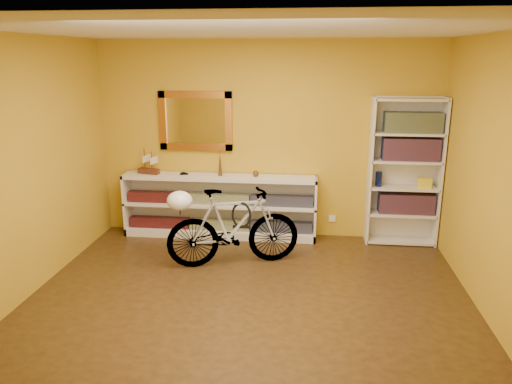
# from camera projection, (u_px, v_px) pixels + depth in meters

# --- Properties ---
(floor) EXTENTS (4.50, 4.00, 0.01)m
(floor) POSITION_uv_depth(u_px,v_px,m) (248.00, 302.00, 4.95)
(floor) COLOR #32200D
(floor) RESTS_ON ground
(ceiling) EXTENTS (4.50, 4.00, 0.01)m
(ceiling) POSITION_uv_depth(u_px,v_px,m) (247.00, 29.00, 4.25)
(ceiling) COLOR silver
(ceiling) RESTS_ON ground
(back_wall) EXTENTS (4.50, 0.01, 2.60)m
(back_wall) POSITION_uv_depth(u_px,v_px,m) (267.00, 141.00, 6.52)
(back_wall) COLOR #B9901B
(back_wall) RESTS_ON ground
(left_wall) EXTENTS (0.01, 4.00, 2.60)m
(left_wall) POSITION_uv_depth(u_px,v_px,m) (21.00, 170.00, 4.84)
(left_wall) COLOR #B9901B
(left_wall) RESTS_ON ground
(right_wall) EXTENTS (0.01, 4.00, 2.60)m
(right_wall) POSITION_uv_depth(u_px,v_px,m) (500.00, 183.00, 4.36)
(right_wall) COLOR #B9901B
(right_wall) RESTS_ON ground
(gilt_mirror) EXTENTS (0.98, 0.06, 0.78)m
(gilt_mirror) POSITION_uv_depth(u_px,v_px,m) (196.00, 121.00, 6.52)
(gilt_mirror) COLOR #995A1B
(gilt_mirror) RESTS_ON back_wall
(wall_socket) EXTENTS (0.09, 0.02, 0.09)m
(wall_socket) POSITION_uv_depth(u_px,v_px,m) (332.00, 218.00, 6.69)
(wall_socket) COLOR silver
(wall_socket) RESTS_ON back_wall
(console_unit) EXTENTS (2.60, 0.35, 0.85)m
(console_unit) POSITION_uv_depth(u_px,v_px,m) (220.00, 206.00, 6.64)
(console_unit) COLOR silver
(console_unit) RESTS_ON floor
(cd_row_lower) EXTENTS (2.50, 0.13, 0.14)m
(cd_row_lower) POSITION_uv_depth(u_px,v_px,m) (220.00, 224.00, 6.69)
(cd_row_lower) COLOR black
(cd_row_lower) RESTS_ON console_unit
(cd_row_upper) EXTENTS (2.50, 0.13, 0.14)m
(cd_row_upper) POSITION_uv_depth(u_px,v_px,m) (219.00, 199.00, 6.59)
(cd_row_upper) COLOR navy
(cd_row_upper) RESTS_ON console_unit
(model_ship) EXTENTS (0.31, 0.18, 0.34)m
(model_ship) POSITION_uv_depth(u_px,v_px,m) (148.00, 161.00, 6.58)
(model_ship) COLOR #411E12
(model_ship) RESTS_ON console_unit
(toy_car) EXTENTS (0.00, 0.00, 0.00)m
(toy_car) POSITION_uv_depth(u_px,v_px,m) (184.00, 175.00, 6.58)
(toy_car) COLOR black
(toy_car) RESTS_ON console_unit
(bronze_ornament) EXTENTS (0.06, 0.06, 0.33)m
(bronze_ornament) POSITION_uv_depth(u_px,v_px,m) (220.00, 163.00, 6.48)
(bronze_ornament) COLOR brown
(bronze_ornament) RESTS_ON console_unit
(decorative_orb) EXTENTS (0.08, 0.08, 0.08)m
(decorative_orb) POSITION_uv_depth(u_px,v_px,m) (256.00, 174.00, 6.46)
(decorative_orb) COLOR brown
(decorative_orb) RESTS_ON console_unit
(bookcase) EXTENTS (0.90, 0.30, 1.90)m
(bookcase) POSITION_uv_depth(u_px,v_px,m) (405.00, 172.00, 6.27)
(bookcase) COLOR silver
(bookcase) RESTS_ON floor
(book_row_a) EXTENTS (0.70, 0.22, 0.26)m
(book_row_a) POSITION_uv_depth(u_px,v_px,m) (406.00, 203.00, 6.37)
(book_row_a) COLOR maroon
(book_row_a) RESTS_ON bookcase
(book_row_b) EXTENTS (0.70, 0.22, 0.28)m
(book_row_b) POSITION_uv_depth(u_px,v_px,m) (411.00, 149.00, 6.18)
(book_row_b) COLOR maroon
(book_row_b) RESTS_ON bookcase
(book_row_c) EXTENTS (0.70, 0.22, 0.25)m
(book_row_c) POSITION_uv_depth(u_px,v_px,m) (413.00, 122.00, 6.09)
(book_row_c) COLOR #194858
(book_row_c) RESTS_ON bookcase
(travel_mug) EXTENTS (0.08, 0.08, 0.19)m
(travel_mug) POSITION_uv_depth(u_px,v_px,m) (379.00, 179.00, 6.30)
(travel_mug) COLOR navy
(travel_mug) RESTS_ON bookcase
(red_tin) EXTENTS (0.15, 0.15, 0.18)m
(red_tin) POSITION_uv_depth(u_px,v_px,m) (392.00, 124.00, 6.15)
(red_tin) COLOR maroon
(red_tin) RESTS_ON bookcase
(yellow_bag) EXTENTS (0.18, 0.12, 0.13)m
(yellow_bag) POSITION_uv_depth(u_px,v_px,m) (425.00, 183.00, 6.23)
(yellow_bag) COLOR yellow
(yellow_bag) RESTS_ON bookcase
(bicycle) EXTENTS (0.87, 1.64, 0.93)m
(bicycle) POSITION_uv_depth(u_px,v_px,m) (234.00, 227.00, 5.71)
(bicycle) COLOR silver
(bicycle) RESTS_ON floor
(helmet) EXTENTS (0.29, 0.28, 0.22)m
(helmet) POSITION_uv_depth(u_px,v_px,m) (180.00, 201.00, 5.50)
(helmet) COLOR white
(helmet) RESTS_ON bicycle
(u_lock) EXTENTS (0.23, 0.02, 0.23)m
(u_lock) POSITION_uv_depth(u_px,v_px,m) (241.00, 215.00, 5.69)
(u_lock) COLOR black
(u_lock) RESTS_ON bicycle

